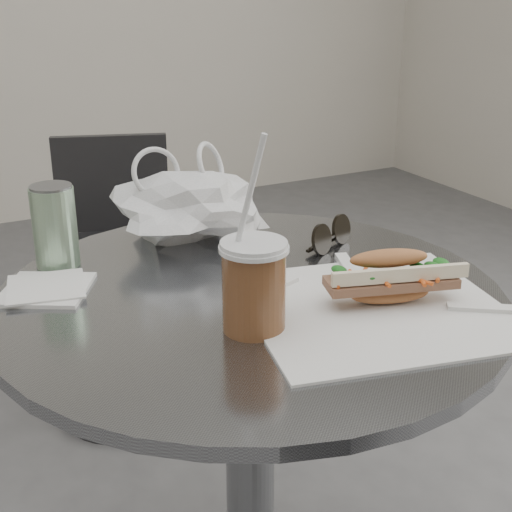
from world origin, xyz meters
name	(u,v)px	position (x,y,z in m)	size (l,w,h in m)	color
cafe_table	(250,444)	(0.00, 0.20, 0.47)	(0.76, 0.76, 0.74)	slate
chair_far	(118,295)	(0.06, 1.13, 0.34)	(0.42, 0.45, 0.77)	#2B2B2D
sandwich_paper	(374,308)	(0.13, 0.06, 0.74)	(0.36, 0.34, 0.00)	white
banh_mi	(390,278)	(0.16, 0.07, 0.78)	(0.25, 0.15, 0.08)	#BD7D47
iced_coffee	(254,285)	(-0.05, 0.09, 0.80)	(0.09, 0.09, 0.26)	brown
sunglasses	(330,237)	(0.21, 0.30, 0.76)	(0.11, 0.07, 0.05)	black
plastic_bag	(190,209)	(0.00, 0.43, 0.80)	(0.25, 0.19, 0.12)	white
napkin_stack	(46,289)	(-0.27, 0.34, 0.74)	(0.17, 0.17, 0.01)	white
drink_can	(55,226)	(-0.23, 0.44, 0.81)	(0.07, 0.07, 0.13)	#5A9A5C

